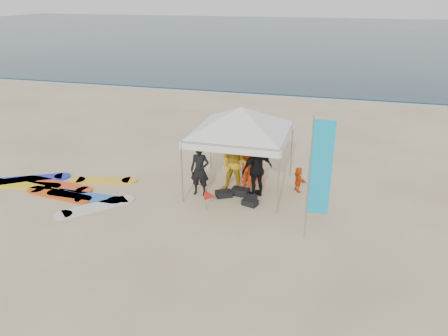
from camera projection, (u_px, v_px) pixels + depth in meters
name	position (u px, v px, depth m)	size (l,w,h in m)	color
ground	(165.00, 243.00, 11.49)	(120.00, 120.00, 0.00)	beige
ocean	(321.00, 34.00, 64.99)	(160.00, 84.00, 0.08)	#0C2633
shoreline_foam	(276.00, 95.00, 27.72)	(160.00, 1.20, 0.01)	silver
person_black_a	(200.00, 170.00, 13.91)	(0.61, 0.40, 1.69)	black
person_yellow	(234.00, 165.00, 14.02)	(0.94, 0.73, 1.93)	gold
person_orange_a	(248.00, 162.00, 14.45)	(1.13, 0.65, 1.75)	red
person_black_b	(257.00, 169.00, 13.76)	(1.09, 0.45, 1.85)	black
person_orange_b	(251.00, 157.00, 14.98)	(0.82, 0.53, 1.67)	red
person_seated	(298.00, 179.00, 14.28)	(0.78, 0.25, 0.84)	#EC5315
canopy_tent	(241.00, 107.00, 13.65)	(4.21, 4.21, 3.18)	#A5A5A8
feather_flag	(320.00, 170.00, 10.94)	(0.57, 0.04, 3.38)	#A5A5A8
marker_pennant	(210.00, 196.00, 12.96)	(0.28, 0.28, 0.64)	#A5A5A8
gear_pile	(239.00, 195.00, 13.90)	(1.53, 1.07, 0.22)	black
surfboard_spread	(55.00, 189.00, 14.53)	(5.95, 3.24, 0.07)	#1926D6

